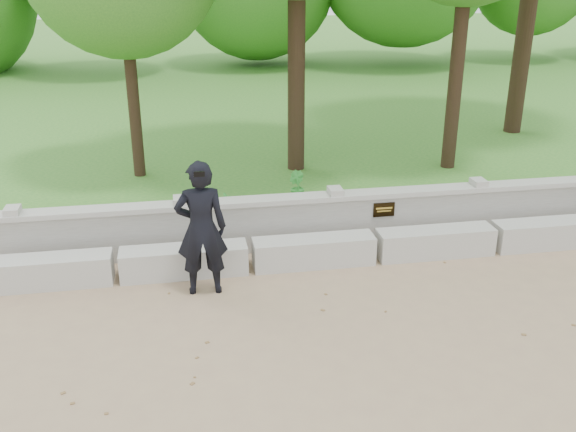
# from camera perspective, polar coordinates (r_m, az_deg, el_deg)

# --- Properties ---
(ground) EXTENTS (80.00, 80.00, 0.00)m
(ground) POSITION_cam_1_polar(r_m,az_deg,el_deg) (8.79, 11.43, -9.11)
(ground) COLOR #9B805F
(ground) RESTS_ON ground
(lawn) EXTENTS (40.00, 22.00, 0.25)m
(lawn) POSITION_cam_1_polar(r_m,az_deg,el_deg) (21.61, -1.97, 10.25)
(lawn) COLOR #307126
(lawn) RESTS_ON ground
(concrete_bench) EXTENTS (11.90, 0.45, 0.45)m
(concrete_bench) POSITION_cam_1_polar(r_m,az_deg,el_deg) (10.26, 7.78, -2.72)
(concrete_bench) COLOR #BAB8B0
(concrete_bench) RESTS_ON ground
(parapet_wall) EXTENTS (12.50, 0.35, 0.90)m
(parapet_wall) POSITION_cam_1_polar(r_m,az_deg,el_deg) (10.78, 6.74, -0.05)
(parapet_wall) COLOR #AFADA5
(parapet_wall) RESTS_ON ground
(man_main) EXTENTS (0.72, 0.65, 1.97)m
(man_main) POSITION_cam_1_polar(r_m,az_deg,el_deg) (8.98, -7.72, -1.10)
(man_main) COLOR black
(man_main) RESTS_ON ground
(shrub_a) EXTENTS (0.32, 0.30, 0.51)m
(shrub_a) POSITION_cam_1_polar(r_m,az_deg,el_deg) (11.02, -5.43, 0.73)
(shrub_a) COLOR #2B7F2C
(shrub_a) RESTS_ON lawn
(shrub_b) EXTENTS (0.37, 0.40, 0.58)m
(shrub_b) POSITION_cam_1_polar(r_m,az_deg,el_deg) (11.91, 0.75, 2.63)
(shrub_b) COLOR #2B7F2C
(shrub_b) RESTS_ON lawn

